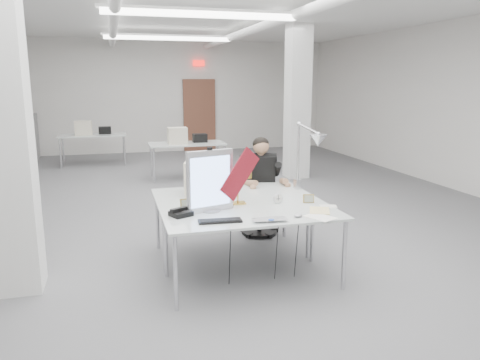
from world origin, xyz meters
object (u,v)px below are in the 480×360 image
Objects in this scene: office_chair at (260,196)px; beige_monitor at (204,177)px; desk_main at (252,214)px; architect_lamp at (306,160)px; monitor at (210,181)px; seated_person at (261,170)px; bankers_lamp at (238,189)px; laptop at (271,221)px; desk_phone at (181,214)px.

beige_monitor reaches higher than office_chair.
office_chair reaches higher than desk_main.
desk_main is 4.33× the size of beige_monitor.
monitor is at bearing -166.03° from architect_lamp.
seated_person is 0.89m from architect_lamp.
laptop is at bearing -103.65° from bankers_lamp.
monitor is at bearing 135.47° from laptop.
beige_monitor is at bearing -136.74° from seated_person.
beige_monitor reaches higher than laptop.
desk_phone is (-0.32, -0.10, -0.29)m from monitor.
seated_person reaches higher than desk_phone.
beige_monitor reaches higher than desk_main.
bankers_lamp is 0.78× the size of beige_monitor.
desk_phone is at bearing -179.21° from monitor.
bankers_lamp reaches higher than laptop.
seated_person reaches higher than laptop.
bankers_lamp is at bearing 97.18° from desk_main.
bankers_lamp is (0.34, 0.20, -0.15)m from monitor.
monitor is 0.78× the size of architect_lamp.
seated_person is 1.03× the size of architect_lamp.
architect_lamp is at bearing 36.99° from desk_main.
desk_phone is (-0.79, 0.45, 0.01)m from laptop.
beige_monitor reaches higher than bankers_lamp.
seated_person is 2.59× the size of bankers_lamp.
laptop is 0.41× the size of architect_lamp.
architect_lamp is at bearing 3.89° from monitor.
beige_monitor is 1.22m from architect_lamp.
seated_person is at bearing 22.14° from desk_phone.
bankers_lamp is (-0.12, 0.75, 0.15)m from laptop.
bankers_lamp is 1.67× the size of desk_phone.
architect_lamp is at bearing -7.39° from bankers_lamp.
monitor reaches higher than laptop.
laptop is at bearing -65.65° from monitor.
architect_lamp is at bearing 57.23° from laptop.
seated_person reaches higher than desk_main.
monitor is 0.77m from beige_monitor.
desk_phone is (-0.71, 0.09, 0.04)m from desk_main.
monitor is 1.90× the size of laptop.
office_chair is 1.10m from beige_monitor.
laptop is 1.03× the size of bankers_lamp.
architect_lamp is (0.85, 0.64, 0.42)m from desk_main.
monitor reaches higher than bankers_lamp.
bankers_lamp is 0.40× the size of architect_lamp.
office_chair is 3.22× the size of laptop.
monitor is (-0.94, -1.30, 0.53)m from office_chair.
seated_person is (0.55, 1.44, 0.16)m from desk_main.
architect_lamp reaches higher than beige_monitor.
monitor is 3.27× the size of desk_phone.
office_chair is 1.69m from monitor.
architect_lamp is (0.30, -0.85, 0.62)m from office_chair.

